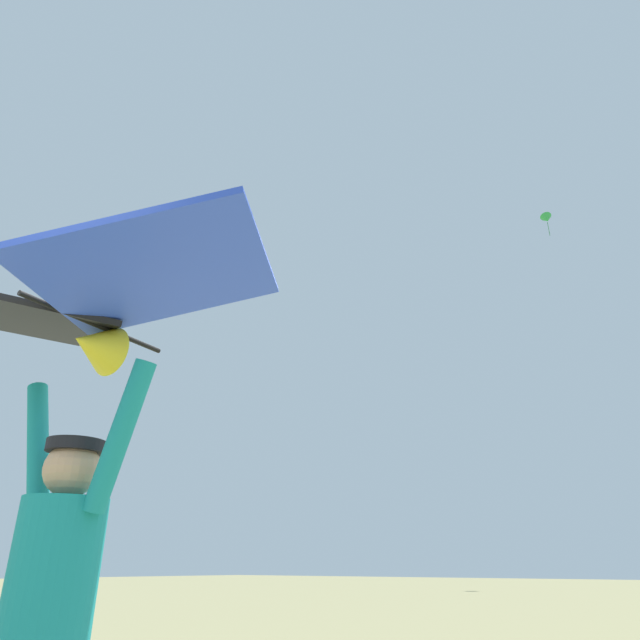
{
  "coord_description": "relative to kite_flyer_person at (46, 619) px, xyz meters",
  "views": [
    {
      "loc": [
        2.67,
        -1.33,
        1.12
      ],
      "look_at": [
        0.36,
        1.61,
        2.77
      ],
      "focal_mm": 31.49,
      "sensor_mm": 36.0,
      "label": 1
    }
  ],
  "objects": [
    {
      "name": "distant_kite_green_high_left",
      "position": [
        -5.04,
        32.21,
        21.0
      ],
      "size": [
        1.07,
        1.1,
        1.68
      ],
      "color": "green"
    },
    {
      "name": "held_stunt_kite",
      "position": [
        0.01,
        -0.09,
        1.27
      ],
      "size": [
        2.09,
        1.23,
        0.43
      ],
      "color": "black"
    },
    {
      "name": "kite_flyer_person",
      "position": [
        0.0,
        0.0,
        0.0
      ],
      "size": [
        0.81,
        0.38,
        1.92
      ],
      "color": "#424751",
      "rests_on": "ground"
    }
  ]
}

